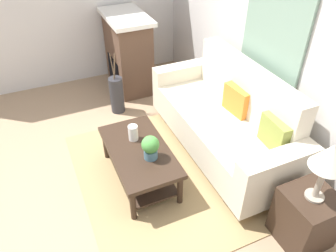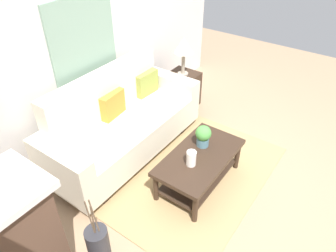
% 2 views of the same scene
% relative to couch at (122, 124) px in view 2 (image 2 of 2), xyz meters
% --- Properties ---
extents(ground_plane, '(9.30, 9.30, 0.00)m').
position_rel_couch_xyz_m(ground_plane, '(0.14, -1.42, -0.43)').
color(ground_plane, '#9E7F60').
extents(wall_back, '(5.30, 0.10, 2.70)m').
position_rel_couch_xyz_m(wall_back, '(0.14, 0.54, 0.92)').
color(wall_back, silver).
rests_on(wall_back, ground_plane).
extents(area_rug, '(2.26, 1.68, 0.01)m').
position_rel_couch_xyz_m(area_rug, '(0.14, -0.92, -0.42)').
color(area_rug, '#A38456').
rests_on(area_rug, ground_plane).
extents(couch, '(2.16, 0.84, 1.08)m').
position_rel_couch_xyz_m(couch, '(0.00, 0.00, 0.00)').
color(couch, beige).
rests_on(couch, ground_plane).
extents(throw_pillow_orange, '(0.37, 0.15, 0.32)m').
position_rel_couch_xyz_m(throw_pillow_orange, '(0.00, 0.13, 0.25)').
color(throw_pillow_orange, orange).
rests_on(throw_pillow_orange, couch).
extents(throw_pillow_olive, '(0.37, 0.14, 0.32)m').
position_rel_couch_xyz_m(throw_pillow_olive, '(0.67, 0.13, 0.25)').
color(throw_pillow_olive, olive).
rests_on(throw_pillow_olive, couch).
extents(coffee_table, '(1.10, 0.60, 0.43)m').
position_rel_couch_xyz_m(coffee_table, '(0.07, -1.10, -0.12)').
color(coffee_table, '#332319').
rests_on(coffee_table, ground_plane).
extents(tabletop_vase, '(0.10, 0.10, 0.18)m').
position_rel_couch_xyz_m(tabletop_vase, '(-0.11, -1.09, 0.09)').
color(tabletop_vase, white).
rests_on(tabletop_vase, coffee_table).
extents(potted_plant_tabletop, '(0.18, 0.18, 0.26)m').
position_rel_couch_xyz_m(potted_plant_tabletop, '(0.24, -1.03, 0.14)').
color(potted_plant_tabletop, slate).
rests_on(potted_plant_tabletop, coffee_table).
extents(side_table, '(0.44, 0.44, 0.56)m').
position_rel_couch_xyz_m(side_table, '(1.38, -0.01, -0.15)').
color(side_table, '#332319').
rests_on(side_table, ground_plane).
extents(table_lamp, '(0.28, 0.28, 0.57)m').
position_rel_couch_xyz_m(table_lamp, '(1.38, -0.01, 0.56)').
color(table_lamp, gray).
rests_on(table_lamp, side_table).
extents(floor_vase, '(0.20, 0.20, 0.53)m').
position_rel_couch_xyz_m(floor_vase, '(-1.34, -0.93, -0.17)').
color(floor_vase, '#2D2D33').
rests_on(floor_vase, ground_plane).
extents(floor_vase_branch_a, '(0.02, 0.05, 0.36)m').
position_rel_couch_xyz_m(floor_vase_branch_a, '(-1.32, -0.93, 0.28)').
color(floor_vase_branch_a, brown).
rests_on(floor_vase_branch_a, floor_vase).
extents(floor_vase_branch_b, '(0.02, 0.05, 0.36)m').
position_rel_couch_xyz_m(floor_vase_branch_b, '(-1.35, -0.91, 0.28)').
color(floor_vase_branch_b, brown).
rests_on(floor_vase_branch_b, floor_vase).
extents(floor_vase_branch_c, '(0.02, 0.04, 0.36)m').
position_rel_couch_xyz_m(floor_vase_branch_c, '(-1.35, -0.95, 0.28)').
color(floor_vase_branch_c, brown).
rests_on(floor_vase_branch_c, floor_vase).
extents(framed_painting, '(0.93, 0.03, 0.93)m').
position_rel_couch_xyz_m(framed_painting, '(0.00, 0.47, 1.02)').
color(framed_painting, gray).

